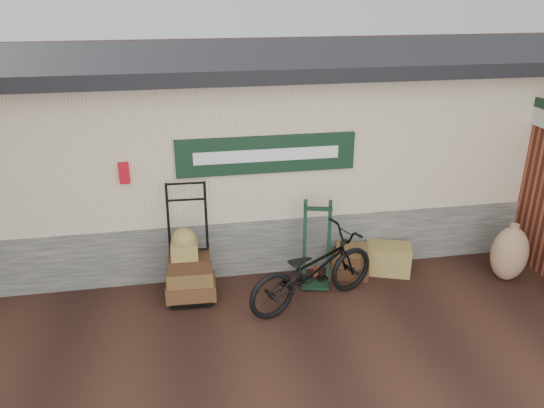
{
  "coord_description": "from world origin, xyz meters",
  "views": [
    {
      "loc": [
        -1.53,
        -6.21,
        4.22
      ],
      "look_at": [
        -0.23,
        0.9,
        1.2
      ],
      "focal_mm": 35.0,
      "sensor_mm": 36.0,
      "label": 1
    }
  ],
  "objects_px": {
    "porter_trolley": "(188,242)",
    "suitcase_stack": "(349,260)",
    "bicycle": "(313,266)",
    "wicker_hamper": "(388,259)",
    "green_barrow": "(317,244)"
  },
  "relations": [
    {
      "from": "porter_trolley",
      "to": "suitcase_stack",
      "type": "xyz_separation_m",
      "value": [
        2.43,
        0.08,
        -0.59
      ]
    },
    {
      "from": "porter_trolley",
      "to": "suitcase_stack",
      "type": "bearing_deg",
      "value": 4.39
    },
    {
      "from": "suitcase_stack",
      "to": "bicycle",
      "type": "relative_size",
      "value": 0.29
    },
    {
      "from": "suitcase_stack",
      "to": "bicycle",
      "type": "bearing_deg",
      "value": -139.64
    },
    {
      "from": "wicker_hamper",
      "to": "bicycle",
      "type": "relative_size",
      "value": 0.33
    },
    {
      "from": "green_barrow",
      "to": "suitcase_stack",
      "type": "bearing_deg",
      "value": 25.38
    },
    {
      "from": "suitcase_stack",
      "to": "wicker_hamper",
      "type": "bearing_deg",
      "value": 2.12
    },
    {
      "from": "porter_trolley",
      "to": "bicycle",
      "type": "height_order",
      "value": "porter_trolley"
    },
    {
      "from": "porter_trolley",
      "to": "bicycle",
      "type": "bearing_deg",
      "value": -15.98
    },
    {
      "from": "suitcase_stack",
      "to": "bicycle",
      "type": "height_order",
      "value": "bicycle"
    },
    {
      "from": "wicker_hamper",
      "to": "bicycle",
      "type": "xyz_separation_m",
      "value": [
        -1.39,
        -0.66,
        0.37
      ]
    },
    {
      "from": "suitcase_stack",
      "to": "bicycle",
      "type": "xyz_separation_m",
      "value": [
        -0.75,
        -0.64,
        0.33
      ]
    },
    {
      "from": "green_barrow",
      "to": "bicycle",
      "type": "relative_size",
      "value": 0.64
    },
    {
      "from": "green_barrow",
      "to": "wicker_hamper",
      "type": "relative_size",
      "value": 1.91
    },
    {
      "from": "bicycle",
      "to": "green_barrow",
      "type": "bearing_deg",
      "value": -41.21
    }
  ]
}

